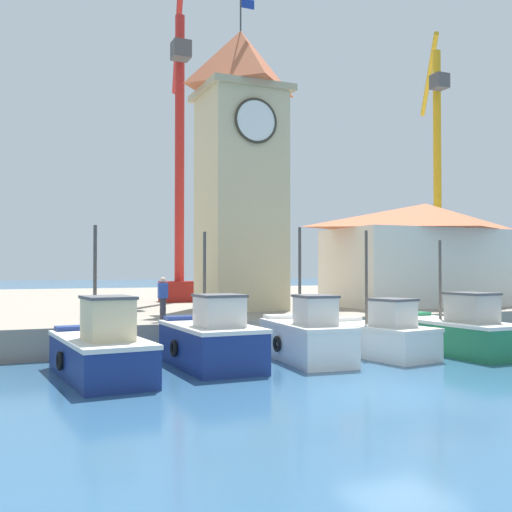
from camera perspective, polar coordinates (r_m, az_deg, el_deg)
ground_plane at (r=14.92m, az=13.55°, el=-12.72°), size 300.00×300.00×0.00m
quay_wharf at (r=41.38m, az=-11.08°, el=-4.59°), size 120.00×40.00×1.05m
fishing_boat_far_left at (r=16.99m, az=-14.60°, el=-8.72°), size 2.33×5.10×4.22m
fishing_boat_left_outer at (r=18.38m, az=-4.32°, el=-8.05°), size 2.24×4.44×4.14m
fishing_boat_left_inner at (r=19.53m, az=4.84°, el=-7.72°), size 2.11×4.37×4.36m
fishing_boat_mid_left at (r=20.90m, az=11.56°, el=-7.48°), size 2.49×4.45×4.32m
fishing_boat_center at (r=22.36m, az=18.39°, el=-6.90°), size 2.11×5.20×4.02m
clock_tower at (r=28.74m, az=-1.48°, el=8.95°), size 4.02×4.02×14.89m
warehouse_right at (r=32.99m, az=15.91°, el=0.27°), size 10.62×5.58×5.39m
port_crane_near at (r=35.74m, az=-7.32°, el=6.44°), size 2.90×9.13×18.04m
port_crane_far at (r=44.57m, az=16.85°, el=5.40°), size 5.77×8.74×18.82m
dock_worker_near_tower at (r=22.11m, az=-8.86°, el=-4.01°), size 0.34×0.22×1.62m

